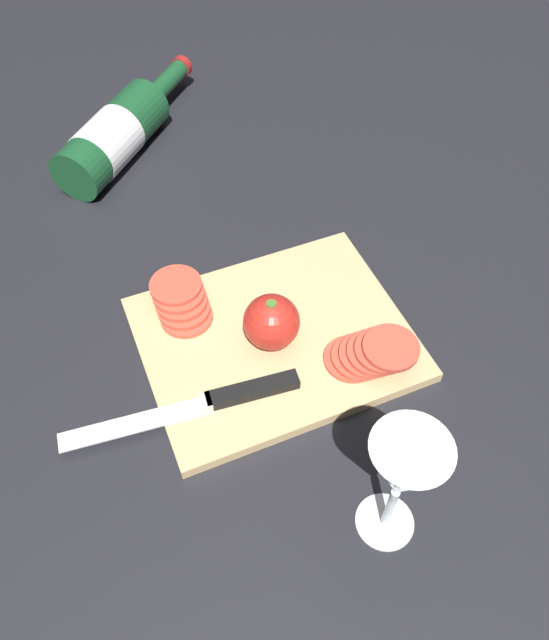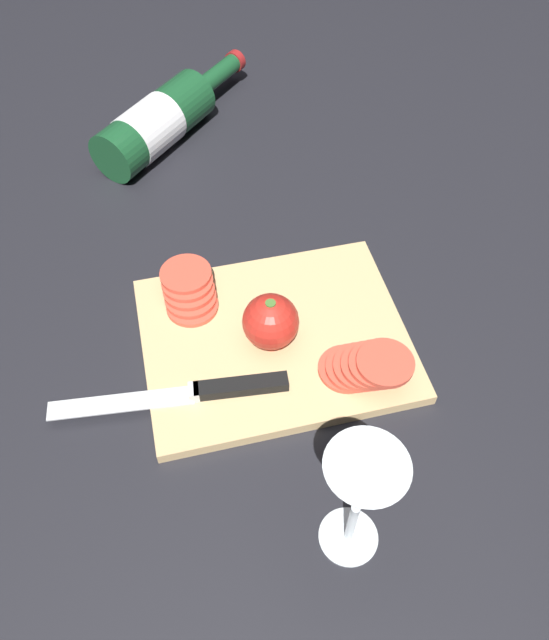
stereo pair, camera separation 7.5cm
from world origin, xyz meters
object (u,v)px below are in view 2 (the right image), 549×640
object	(u,v)px
whole_tomato	(271,322)
wine_glass	(361,491)
knife	(215,390)
tomato_slice_stack_near	(189,290)
wine_bottle	(159,121)
tomato_slice_stack_far	(365,366)

from	to	relation	value
whole_tomato	wine_glass	bearing A→B (deg)	-85.08
knife	tomato_slice_stack_near	bearing A→B (deg)	-82.03
whole_tomato	knife	xyz separation A→B (m)	(-0.08, -0.06, -0.03)
wine_bottle	knife	world-z (taller)	wine_bottle
wine_glass	whole_tomato	size ratio (longest dim) A/B	2.40
wine_glass	knife	distance (m)	0.24
tomato_slice_stack_near	knife	bearing A→B (deg)	-87.68
wine_glass	whole_tomato	world-z (taller)	wine_glass
whole_tomato	tomato_slice_stack_near	world-z (taller)	whole_tomato
whole_tomato	knife	bearing A→B (deg)	-143.18
whole_tomato	tomato_slice_stack_far	size ratio (longest dim) A/B	0.67
whole_tomato	tomato_slice_stack_far	bearing A→B (deg)	-39.08
wine_bottle	tomato_slice_stack_far	world-z (taller)	wine_bottle
whole_tomato	tomato_slice_stack_near	bearing A→B (deg)	134.20
knife	tomato_slice_stack_far	xyz separation A→B (m)	(0.18, -0.02, 0.01)
wine_bottle	tomato_slice_stack_far	distance (m)	0.56
wine_bottle	tomato_slice_stack_near	size ratio (longest dim) A/B	2.85
wine_glass	knife	world-z (taller)	wine_glass
wine_bottle	wine_glass	distance (m)	0.71
wine_bottle	whole_tomato	bearing A→B (deg)	-79.96
wine_glass	tomato_slice_stack_far	world-z (taller)	wine_glass
wine_glass	tomato_slice_stack_near	distance (m)	0.37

